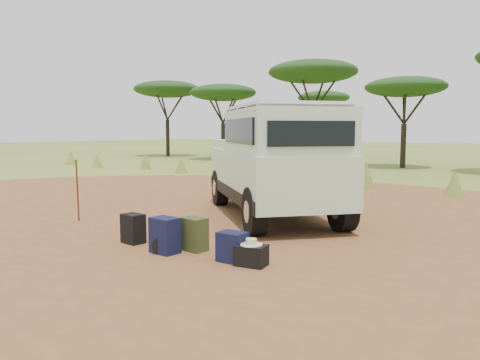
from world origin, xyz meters
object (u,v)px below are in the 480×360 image
Objects in this scene: backpack_olive at (194,234)px; hard_case at (251,256)px; backpack_navy at (165,235)px; walking_staff at (78,191)px; safari_vehicle at (274,165)px; duffel_navy at (232,247)px; backpack_black at (133,229)px.

backpack_olive is 1.26× the size of hard_case.
walking_staff is at bearing 172.47° from backpack_navy.
safari_vehicle is 11.79× the size of hard_case.
safari_vehicle is 4.39m from walking_staff.
hard_case is at bearing -1.02° from backpack_olive.
hard_case is at bearing 12.87° from backpack_navy.
walking_staff is 3.68m from backpack_olive.
backpack_navy is 1.58m from hard_case.
duffel_navy is at bearing -59.05° from walking_staff.
duffel_navy is at bearing -3.52° from backpack_olive.
backpack_olive is at bearing -58.11° from walking_staff.
walking_staff is 4.60m from duffel_navy.
hard_case is at bearing 7.59° from backpack_black.
backpack_black is at bearing 179.97° from duffel_navy.
hard_case is (1.27, -0.11, -0.12)m from backpack_olive.
backpack_olive reaches higher than hard_case.
walking_staff is 3.10× the size of duffel_navy.
backpack_olive is (0.65, -3.32, -0.95)m from safari_vehicle.
walking_staff is 2.72× the size of backpack_black.
backpack_black is 0.94× the size of backpack_olive.
walking_staff is at bearing -178.85° from backpack_olive.
backpack_navy reaches higher than backpack_olive.
safari_vehicle is 9.96× the size of backpack_black.
backpack_navy is at bearing 178.20° from hard_case.
safari_vehicle is 11.38× the size of duffel_navy.
walking_staff is 3.21× the size of hard_case.
backpack_navy is 1.22m from duffel_navy.
backpack_olive is 0.92m from duffel_navy.
duffel_navy is at bearing 15.61° from backpack_navy.
backpack_navy is at bearing -171.31° from duffel_navy.
backpack_black is 1.18× the size of hard_case.
safari_vehicle reaches higher than walking_staff.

